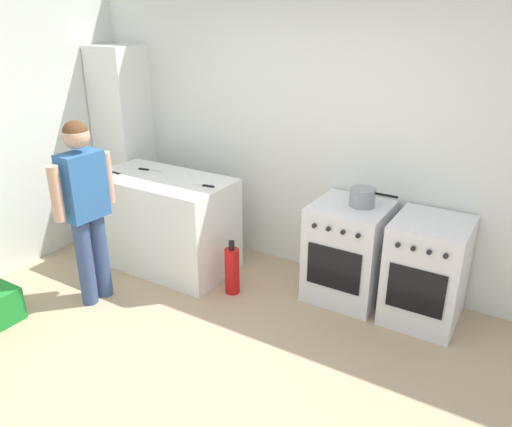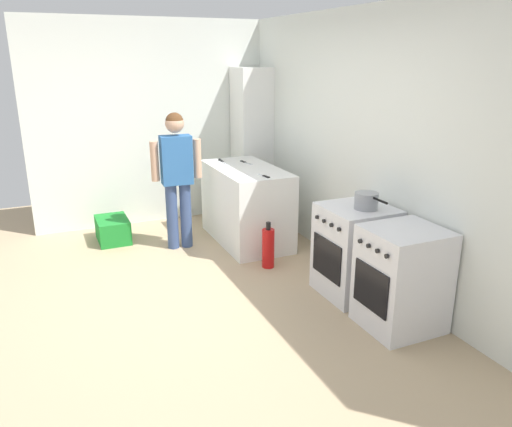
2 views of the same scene
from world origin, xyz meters
name	(u,v)px [view 2 (image 2 of 2)]	position (x,y,z in m)	size (l,w,h in m)	color
ground_plane	(181,309)	(0.00, 0.00, 0.00)	(8.00, 8.00, 0.00)	tan
back_wall	(372,148)	(0.00, 1.95, 1.30)	(6.00, 0.10, 2.60)	silver
side_wall_left	(152,124)	(-2.60, 0.40, 1.30)	(0.10, 3.10, 2.60)	silver
counter_unit	(246,205)	(-1.35, 1.20, 0.45)	(1.30, 0.70, 0.90)	white
oven_left	(355,251)	(0.35, 1.58, 0.43)	(0.61, 0.62, 0.85)	silver
oven_right	(402,279)	(1.01, 1.58, 0.43)	(0.56, 0.62, 0.85)	silver
pot	(366,201)	(0.43, 1.61, 0.92)	(0.39, 0.21, 0.15)	gray
knife_utility	(246,163)	(-1.60, 1.30, 0.90)	(0.25, 0.07, 0.01)	silver
knife_chef	(219,161)	(-1.79, 1.03, 0.90)	(0.30, 0.14, 0.01)	silver
knife_bread	(224,163)	(-1.69, 1.05, 0.90)	(0.35, 0.05, 0.01)	silver
knife_paring	(265,176)	(-0.87, 1.21, 0.91)	(0.21, 0.05, 0.01)	silver
person	(177,170)	(-1.46, 0.40, 0.92)	(0.22, 0.57, 1.56)	#384C7A
fire_extinguisher	(268,248)	(-0.52, 1.10, 0.22)	(0.13, 0.13, 0.50)	red
recycling_crate_lower	(113,230)	(-1.98, -0.28, 0.14)	(0.52, 0.36, 0.28)	#1E842D
larder_cabinet	(252,144)	(-2.30, 1.68, 1.00)	(0.48, 0.44, 2.00)	white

